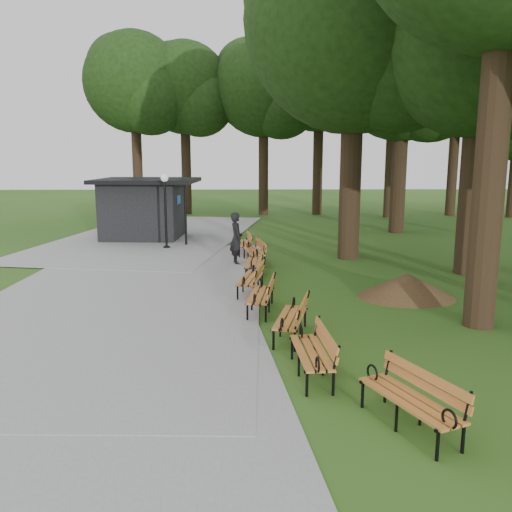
{
  "coord_description": "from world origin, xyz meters",
  "views": [
    {
      "loc": [
        -0.48,
        -12.0,
        3.91
      ],
      "look_at": [
        -0.16,
        2.84,
        1.1
      ],
      "focal_mm": 37.47,
      "sensor_mm": 36.0,
      "label": 1
    }
  ],
  "objects_px": {
    "kiosk": "(143,209)",
    "bench_4": "(251,279)",
    "person": "(236,239)",
    "lawn_tree_1": "(479,37)",
    "lawn_tree_2": "(355,21)",
    "bench_3": "(260,295)",
    "bench_2": "(290,318)",
    "bench_1": "(311,353)",
    "bench_5": "(254,263)",
    "bench_7": "(243,243)",
    "bench_6": "(254,252)",
    "lamp_post": "(165,195)",
    "lawn_tree_4": "(404,74)",
    "bench_0": "(409,400)",
    "dirt_mound": "(407,285)"
  },
  "relations": [
    {
      "from": "lawn_tree_4",
      "to": "person",
      "type": "bearing_deg",
      "value": -135.4
    },
    {
      "from": "bench_5",
      "to": "bench_4",
      "type": "bearing_deg",
      "value": 0.06
    },
    {
      "from": "bench_0",
      "to": "bench_2",
      "type": "distance_m",
      "value": 4.21
    },
    {
      "from": "bench_3",
      "to": "lawn_tree_2",
      "type": "xyz_separation_m",
      "value": [
        3.59,
        7.12,
        8.17
      ]
    },
    {
      "from": "bench_1",
      "to": "lawn_tree_1",
      "type": "xyz_separation_m",
      "value": [
        6.14,
        8.37,
        7.07
      ]
    },
    {
      "from": "person",
      "to": "kiosk",
      "type": "relative_size",
      "value": 0.42
    },
    {
      "from": "lamp_post",
      "to": "lawn_tree_2",
      "type": "relative_size",
      "value": 0.25
    },
    {
      "from": "lamp_post",
      "to": "bench_5",
      "type": "height_order",
      "value": "lamp_post"
    },
    {
      "from": "bench_3",
      "to": "lawn_tree_4",
      "type": "distance_m",
      "value": 17.48
    },
    {
      "from": "kiosk",
      "to": "bench_7",
      "type": "bearing_deg",
      "value": -38.11
    },
    {
      "from": "bench_0",
      "to": "bench_4",
      "type": "height_order",
      "value": "same"
    },
    {
      "from": "bench_4",
      "to": "bench_6",
      "type": "distance_m",
      "value": 4.33
    },
    {
      "from": "kiosk",
      "to": "bench_0",
      "type": "height_order",
      "value": "kiosk"
    },
    {
      "from": "lamp_post",
      "to": "lawn_tree_2",
      "type": "distance_m",
      "value": 9.92
    },
    {
      "from": "bench_1",
      "to": "bench_5",
      "type": "distance_m",
      "value": 8.15
    },
    {
      "from": "bench_4",
      "to": "kiosk",
      "type": "bearing_deg",
      "value": -144.13
    },
    {
      "from": "lawn_tree_2",
      "to": "bench_0",
      "type": "bearing_deg",
      "value": -97.06
    },
    {
      "from": "lawn_tree_1",
      "to": "bench_4",
      "type": "bearing_deg",
      "value": -160.4
    },
    {
      "from": "lawn_tree_1",
      "to": "lawn_tree_4",
      "type": "relative_size",
      "value": 0.95
    },
    {
      "from": "bench_1",
      "to": "person",
      "type": "bearing_deg",
      "value": -175.09
    },
    {
      "from": "bench_6",
      "to": "bench_7",
      "type": "height_order",
      "value": "same"
    },
    {
      "from": "bench_1",
      "to": "lamp_post",
      "type": "bearing_deg",
      "value": -164.9
    },
    {
      "from": "bench_5",
      "to": "lawn_tree_4",
      "type": "relative_size",
      "value": 0.17
    },
    {
      "from": "lawn_tree_2",
      "to": "bench_7",
      "type": "bearing_deg",
      "value": 167.45
    },
    {
      "from": "lamp_post",
      "to": "bench_1",
      "type": "relative_size",
      "value": 1.65
    },
    {
      "from": "bench_4",
      "to": "lawn_tree_2",
      "type": "relative_size",
      "value": 0.15
    },
    {
      "from": "bench_6",
      "to": "lawn_tree_1",
      "type": "relative_size",
      "value": 0.18
    },
    {
      "from": "bench_1",
      "to": "bench_2",
      "type": "bearing_deg",
      "value": -178.04
    },
    {
      "from": "kiosk",
      "to": "bench_4",
      "type": "height_order",
      "value": "kiosk"
    },
    {
      "from": "bench_0",
      "to": "lawn_tree_4",
      "type": "xyz_separation_m",
      "value": [
        5.42,
        19.92,
        7.37
      ]
    },
    {
      "from": "person",
      "to": "kiosk",
      "type": "xyz_separation_m",
      "value": [
        -4.51,
        6.15,
        0.47
      ]
    },
    {
      "from": "bench_4",
      "to": "lawn_tree_4",
      "type": "height_order",
      "value": "lawn_tree_4"
    },
    {
      "from": "bench_3",
      "to": "lawn_tree_1",
      "type": "height_order",
      "value": "lawn_tree_1"
    },
    {
      "from": "bench_2",
      "to": "bench_7",
      "type": "xyz_separation_m",
      "value": [
        -1.05,
        9.94,
        0.0
      ]
    },
    {
      "from": "lamp_post",
      "to": "bench_2",
      "type": "distance_m",
      "value": 12.21
    },
    {
      "from": "kiosk",
      "to": "bench_5",
      "type": "bearing_deg",
      "value": -54.42
    },
    {
      "from": "lawn_tree_1",
      "to": "person",
      "type": "bearing_deg",
      "value": 167.64
    },
    {
      "from": "dirt_mound",
      "to": "bench_0",
      "type": "relative_size",
      "value": 1.19
    },
    {
      "from": "bench_1",
      "to": "bench_5",
      "type": "bearing_deg",
      "value": -177.32
    },
    {
      "from": "person",
      "to": "lawn_tree_4",
      "type": "distance_m",
      "value": 13.27
    },
    {
      "from": "person",
      "to": "bench_7",
      "type": "xyz_separation_m",
      "value": [
        0.23,
        1.97,
        -0.51
      ]
    },
    {
      "from": "bench_5",
      "to": "bench_7",
      "type": "height_order",
      "value": "same"
    },
    {
      "from": "bench_1",
      "to": "bench_5",
      "type": "height_order",
      "value": "same"
    },
    {
      "from": "bench_3",
      "to": "bench_2",
      "type": "bearing_deg",
      "value": 25.19
    },
    {
      "from": "bench_1",
      "to": "bench_3",
      "type": "bearing_deg",
      "value": -172.3
    },
    {
      "from": "lamp_post",
      "to": "dirt_mound",
      "type": "distance_m",
      "value": 11.36
    },
    {
      "from": "bench_5",
      "to": "lawn_tree_4",
      "type": "height_order",
      "value": "lawn_tree_4"
    },
    {
      "from": "lamp_post",
      "to": "bench_2",
      "type": "height_order",
      "value": "lamp_post"
    },
    {
      "from": "bench_2",
      "to": "bench_5",
      "type": "bearing_deg",
      "value": -159.97
    },
    {
      "from": "dirt_mound",
      "to": "lawn_tree_1",
      "type": "xyz_separation_m",
      "value": [
        2.81,
        3.03,
        7.16
      ]
    }
  ]
}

